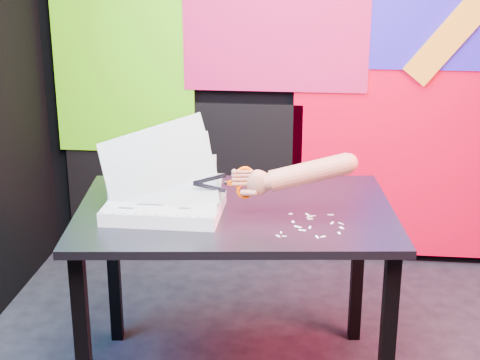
# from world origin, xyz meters

# --- Properties ---
(room) EXTENTS (3.01, 3.01, 2.71)m
(room) POSITION_xyz_m (0.00, 0.00, 1.35)
(room) COLOR black
(room) RESTS_ON ground
(backdrop) EXTENTS (2.88, 0.05, 2.08)m
(backdrop) POSITION_xyz_m (0.06, 1.46, 0.96)
(backdrop) COLOR #F10027
(backdrop) RESTS_ON ground
(work_table) EXTENTS (1.26, 0.91, 0.75)m
(work_table) POSITION_xyz_m (-0.32, 0.25, 0.66)
(work_table) COLOR black
(work_table) RESTS_ON ground
(printout_stack) EXTENTS (0.48, 0.31, 0.38)m
(printout_stack) POSITION_xyz_m (-0.57, 0.17, 0.78)
(printout_stack) COLOR silver
(printout_stack) RESTS_ON work_table
(scissors) EXTENTS (0.22, 0.04, 0.12)m
(scissors) POSITION_xyz_m (-0.29, 0.16, 0.88)
(scissors) COLOR #9597B3
(scissors) RESTS_ON printout_stack
(hand_forearm) EXTENTS (0.44, 0.12, 0.16)m
(hand_forearm) POSITION_xyz_m (-0.08, 0.19, 0.91)
(hand_forearm) COLOR #B95E47
(hand_forearm) RESTS_ON work_table
(paper_clippings) EXTENTS (0.23, 0.24, 0.00)m
(paper_clippings) POSITION_xyz_m (-0.04, 0.11, 0.75)
(paper_clippings) COLOR white
(paper_clippings) RESTS_ON work_table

